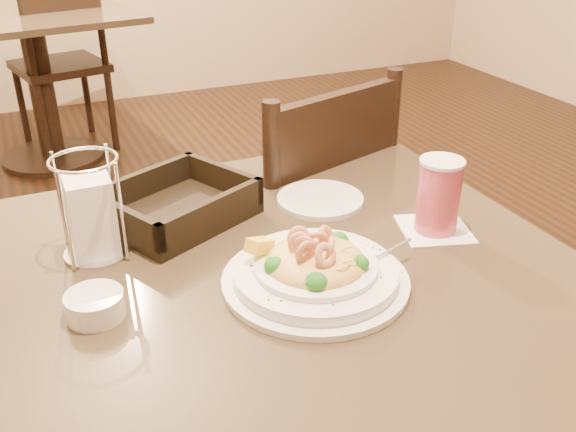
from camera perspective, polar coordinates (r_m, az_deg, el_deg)
name	(u,v)px	position (r m, az deg, el deg)	size (l,w,h in m)	color
main_table	(293,380)	(1.17, 0.41, -14.33)	(0.90, 0.90, 0.75)	black
background_table	(37,62)	(3.47, -21.42, 12.65)	(1.03, 1.03, 0.75)	black
dining_chair_near	(295,242)	(1.61, 0.62, -2.35)	(0.53, 0.53, 0.93)	black
dining_chair_far	(61,59)	(3.56, -19.51, 13.03)	(0.50, 0.50, 0.93)	black
pasta_bowl	(315,269)	(0.97, 2.44, -4.72)	(0.32, 0.29, 0.09)	white
drink_glass	(438,196)	(1.13, 13.22, 1.72)	(0.15, 0.15, 0.13)	white
bread_basket	(177,207)	(1.18, -9.83, 0.77)	(0.31, 0.29, 0.07)	black
napkin_caddy	(92,214)	(1.07, -17.06, 0.16)	(0.11, 0.11, 0.17)	silver
side_plate	(320,199)	(1.23, 2.88, 1.48)	(0.17, 0.17, 0.01)	white
butter_ramekin	(95,305)	(0.95, -16.78, -7.61)	(0.08, 0.08, 0.04)	white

